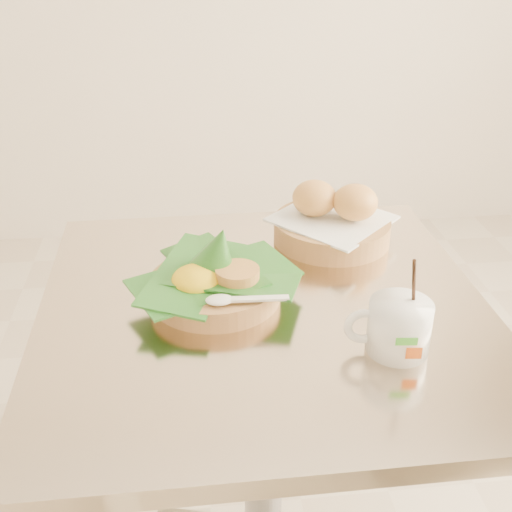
{
  "coord_description": "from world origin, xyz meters",
  "views": [
    {
      "loc": [
        -0.01,
        -0.88,
        1.29
      ],
      "look_at": [
        0.09,
        -0.0,
        0.82
      ],
      "focal_mm": 45.0,
      "sensor_mm": 36.0,
      "label": 1
    }
  ],
  "objects": [
    {
      "name": "cafe_table",
      "position": [
        0.1,
        -0.04,
        0.53
      ],
      "size": [
        0.7,
        0.7,
        0.75
      ],
      "rotation": [
        0.0,
        0.0,
        0.01
      ],
      "color": "gray",
      "rests_on": "floor"
    },
    {
      "name": "rice_basket",
      "position": [
        0.02,
        -0.01,
        0.78
      ],
      "size": [
        0.26,
        0.26,
        0.13
      ],
      "rotation": [
        0.0,
        0.0,
        0.27
      ],
      "color": "tan",
      "rests_on": "cafe_table"
    },
    {
      "name": "bread_basket",
      "position": [
        0.25,
        0.17,
        0.79
      ],
      "size": [
        0.26,
        0.26,
        0.11
      ],
      "rotation": [
        0.0,
        0.0,
        -0.01
      ],
      "color": "tan",
      "rests_on": "cafe_table"
    },
    {
      "name": "coffee_mug",
      "position": [
        0.26,
        -0.17,
        0.79
      ],
      "size": [
        0.12,
        0.09,
        0.15
      ],
      "rotation": [
        0.0,
        0.0,
        -0.11
      ],
      "color": "white",
      "rests_on": "cafe_table"
    }
  ]
}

